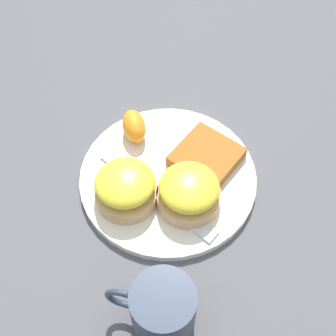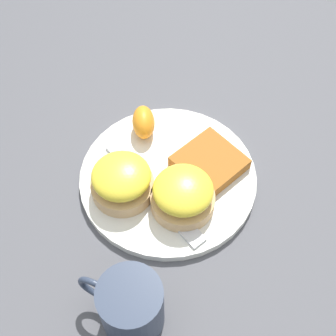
# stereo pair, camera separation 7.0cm
# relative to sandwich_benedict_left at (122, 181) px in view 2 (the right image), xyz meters

# --- Properties ---
(ground_plane) EXTENTS (1.10, 1.10, 0.00)m
(ground_plane) POSITION_rel_sandwich_benedict_left_xyz_m (-0.05, -0.05, -0.04)
(ground_plane) COLOR #4C4C51
(plate) EXTENTS (0.27, 0.27, 0.01)m
(plate) POSITION_rel_sandwich_benedict_left_xyz_m (-0.05, -0.05, -0.04)
(plate) COLOR silver
(plate) RESTS_ON ground_plane
(sandwich_benedict_left) EXTENTS (0.09, 0.09, 0.06)m
(sandwich_benedict_left) POSITION_rel_sandwich_benedict_left_xyz_m (0.00, 0.00, 0.00)
(sandwich_benedict_left) COLOR tan
(sandwich_benedict_left) RESTS_ON plate
(sandwich_benedict_right) EXTENTS (0.09, 0.09, 0.06)m
(sandwich_benedict_right) POSITION_rel_sandwich_benedict_left_xyz_m (-0.09, -0.02, 0.00)
(sandwich_benedict_right) COLOR tan
(sandwich_benedict_right) RESTS_ON plate
(hashbrown_patty) EXTENTS (0.12, 0.12, 0.02)m
(hashbrown_patty) POSITION_rel_sandwich_benedict_left_xyz_m (-0.10, -0.10, -0.02)
(hashbrown_patty) COLOR #9C5A20
(hashbrown_patty) RESTS_ON plate
(orange_wedge) EXTENTS (0.06, 0.07, 0.04)m
(orange_wedge) POSITION_rel_sandwich_benedict_left_xyz_m (0.02, -0.12, -0.01)
(orange_wedge) COLOR orange
(orange_wedge) RESTS_ON plate
(fork) EXTENTS (0.21, 0.11, 0.00)m
(fork) POSITION_rel_sandwich_benedict_left_xyz_m (-0.05, -0.01, -0.03)
(fork) COLOR silver
(fork) RESTS_ON plate
(cup) EXTENTS (0.11, 0.08, 0.10)m
(cup) POSITION_rel_sandwich_benedict_left_xyz_m (-0.10, 0.16, 0.01)
(cup) COLOR #2D384C
(cup) RESTS_ON ground_plane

